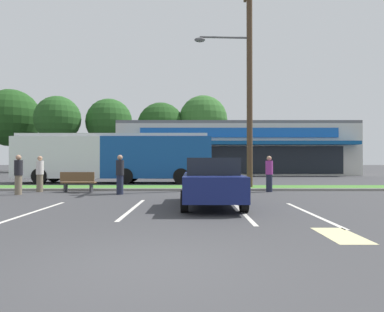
{
  "coord_description": "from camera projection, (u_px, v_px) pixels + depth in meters",
  "views": [
    {
      "loc": [
        0.68,
        -4.96,
        1.48
      ],
      "look_at": [
        0.67,
        18.1,
        1.78
      ],
      "focal_mm": 33.75,
      "sensor_mm": 36.0,
      "label": 1
    }
  ],
  "objects": [
    {
      "name": "ground_plane",
      "position": [
        142.0,
        269.0,
        4.94
      ],
      "size": [
        240.0,
        240.0,
        0.0
      ],
      "primitive_type": "plane",
      "color": "#38383A"
    },
    {
      "name": "car_2",
      "position": [
        183.0,
        169.0,
        30.71
      ],
      "size": [
        4.64,
        2.0,
        1.42
      ],
      "rotation": [
        0.0,
        0.0,
        3.14
      ],
      "color": "black",
      "rests_on": "ground_plane"
    },
    {
      "name": "car_0",
      "position": [
        80.0,
        169.0,
        31.12
      ],
      "size": [
        4.11,
        1.92,
        1.49
      ],
      "color": "#515459",
      "rests_on": "ground_plane"
    },
    {
      "name": "parking_stripe_0",
      "position": [
        33.0,
        212.0,
        10.35
      ],
      "size": [
        0.12,
        4.8,
        0.01
      ],
      "primitive_type": "cube",
      "color": "silver",
      "rests_on": "ground_plane"
    },
    {
      "name": "grass_median",
      "position": [
        179.0,
        188.0,
        18.94
      ],
      "size": [
        56.0,
        2.2,
        0.12
      ],
      "primitive_type": "cube",
      "color": "#427A2D",
      "rests_on": "ground_plane"
    },
    {
      "name": "pedestrian_near_bench",
      "position": [
        40.0,
        174.0,
        17.1
      ],
      "size": [
        0.34,
        0.34,
        1.71
      ],
      "rotation": [
        0.0,
        0.0,
        2.63
      ],
      "color": "#726651",
      "rests_on": "ground_plane"
    },
    {
      "name": "parking_stripe_1",
      "position": [
        133.0,
        209.0,
        11.1
      ],
      "size": [
        0.12,
        4.8,
        0.01
      ],
      "primitive_type": "cube",
      "color": "silver",
      "rests_on": "ground_plane"
    },
    {
      "name": "pedestrian_far",
      "position": [
        19.0,
        175.0,
        15.68
      ],
      "size": [
        0.35,
        0.35,
        1.74
      ],
      "rotation": [
        0.0,
        0.0,
        3.41
      ],
      "color": "#726651",
      "rests_on": "ground_plane"
    },
    {
      "name": "tree_mid",
      "position": [
        161.0,
        126.0,
        51.19
      ],
      "size": [
        6.71,
        6.71,
        9.74
      ],
      "color": "#473323",
      "rests_on": "ground_plane"
    },
    {
      "name": "parking_stripe_3",
      "position": [
        311.0,
        213.0,
        10.08
      ],
      "size": [
        0.12,
        4.8,
        0.01
      ],
      "primitive_type": "cube",
      "color": "silver",
      "rests_on": "ground_plane"
    },
    {
      "name": "storefront_building",
      "position": [
        233.0,
        150.0,
        40.46
      ],
      "size": [
        24.09,
        12.33,
        5.44
      ],
      "color": "beige",
      "rests_on": "ground_plane"
    },
    {
      "name": "curb_lip",
      "position": [
        178.0,
        190.0,
        17.72
      ],
      "size": [
        56.0,
        0.24,
        0.12
      ],
      "primitive_type": "cube",
      "color": "gray",
      "rests_on": "ground_plane"
    },
    {
      "name": "tree_mid_right",
      "position": [
        203.0,
        120.0,
        51.51
      ],
      "size": [
        6.94,
        6.94,
        10.8
      ],
      "color": "#473323",
      "rests_on": "ground_plane"
    },
    {
      "name": "utility_pole",
      "position": [
        247.0,
        77.0,
        18.73
      ],
      "size": [
        3.03,
        2.4,
        10.95
      ],
      "color": "#4C3826",
      "rests_on": "ground_plane"
    },
    {
      "name": "city_bus",
      "position": [
        114.0,
        156.0,
        24.07
      ],
      "size": [
        12.94,
        2.74,
        3.25
      ],
      "rotation": [
        0.0,
        0.0,
        3.13
      ],
      "color": "#144793",
      "rests_on": "ground_plane"
    },
    {
      "name": "parking_stripe_2",
      "position": [
        242.0,
        211.0,
        10.51
      ],
      "size": [
        0.12,
        4.8,
        0.01
      ],
      "primitive_type": "cube",
      "color": "silver",
      "rests_on": "ground_plane"
    },
    {
      "name": "pedestrian_mid",
      "position": [
        120.0,
        175.0,
        15.82
      ],
      "size": [
        0.35,
        0.35,
        1.74
      ],
      "rotation": [
        0.0,
        0.0,
        1.13
      ],
      "color": "#1E2338",
      "rests_on": "ground_plane"
    },
    {
      "name": "tree_left",
      "position": [
        58.0,
        119.0,
        47.26
      ],
      "size": [
        5.99,
        5.99,
        9.97
      ],
      "color": "#473323",
      "rests_on": "ground_plane"
    },
    {
      "name": "tree_far_left",
      "position": [
        11.0,
        118.0,
        50.05
      ],
      "size": [
        7.93,
        7.93,
        11.39
      ],
      "color": "#473323",
      "rests_on": "ground_plane"
    },
    {
      "name": "lot_arrow",
      "position": [
        341.0,
        235.0,
        7.14
      ],
      "size": [
        0.7,
        1.6,
        0.01
      ],
      "primitive_type": "cube",
      "color": "beige",
      "rests_on": "ground_plane"
    },
    {
      "name": "bus_stop_bench",
      "position": [
        78.0,
        181.0,
        16.98
      ],
      "size": [
        1.6,
        0.45,
        0.95
      ],
      "rotation": [
        0.0,
        0.0,
        3.14
      ],
      "color": "brown",
      "rests_on": "ground_plane"
    },
    {
      "name": "tree_mid_left",
      "position": [
        109.0,
        122.0,
        49.66
      ],
      "size": [
        6.35,
        6.35,
        10.03
      ],
      "color": "#473323",
      "rests_on": "ground_plane"
    },
    {
      "name": "pedestrian_by_pole",
      "position": [
        269.0,
        174.0,
        17.12
      ],
      "size": [
        0.34,
        0.34,
        1.71
      ],
      "rotation": [
        0.0,
        0.0,
        5.68
      ],
      "color": "#1E2338",
      "rests_on": "ground_plane"
    },
    {
      "name": "car_1",
      "position": [
        212.0,
        182.0,
        11.73
      ],
      "size": [
        1.92,
        4.7,
        1.57
      ],
      "rotation": [
        0.0,
        0.0,
        1.57
      ],
      "color": "navy",
      "rests_on": "ground_plane"
    }
  ]
}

